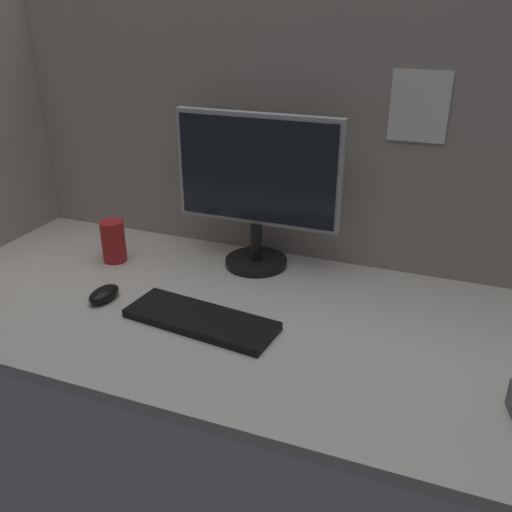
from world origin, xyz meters
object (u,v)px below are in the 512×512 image
mouse (104,294)px  monitor (257,183)px  keyboard (201,320)px  mug_red_plastic (113,241)px

mouse → monitor: bearing=54.8°
monitor → keyboard: monitor is taller
mouse → mug_red_plastic: mug_red_plastic is taller
monitor → keyboard: bearing=-91.3°
monitor → keyboard: 42.40cm
monitor → mug_red_plastic: size_ratio=3.80×
keyboard → mouse: size_ratio=3.85×
keyboard → mouse: bearing=-176.2°
mouse → mug_red_plastic: bearing=122.8°
mouse → mug_red_plastic: (-10.95, 21.02, 4.48)cm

